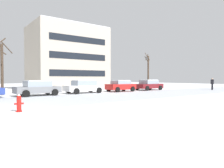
% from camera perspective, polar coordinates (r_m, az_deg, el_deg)
% --- Properties ---
extents(ground_plane, '(120.00, 120.00, 0.00)m').
position_cam_1_polar(ground_plane, '(12.82, -27.59, -6.12)').
color(ground_plane, white).
extents(fire_hydrant, '(0.44, 0.30, 0.88)m').
position_cam_1_polar(fire_hydrant, '(11.40, -24.13, -4.79)').
color(fire_hydrant, red).
rests_on(fire_hydrant, ground).
extents(parked_car_gray, '(4.21, 2.22, 1.47)m').
position_cam_1_polar(parked_car_gray, '(21.27, -19.72, -1.02)').
color(parked_car_gray, slate).
rests_on(parked_car_gray, ground).
extents(parked_car_white, '(4.47, 2.11, 1.46)m').
position_cam_1_polar(parked_car_white, '(23.51, -7.68, -0.71)').
color(parked_car_white, white).
rests_on(parked_car_white, ground).
extents(parked_car_red, '(3.88, 2.06, 1.44)m').
position_cam_1_polar(parked_car_red, '(26.31, 2.41, -0.46)').
color(parked_car_red, red).
rests_on(parked_car_red, ground).
extents(parked_car_maroon, '(4.31, 2.19, 1.47)m').
position_cam_1_polar(parked_car_maroon, '(29.91, 10.05, -0.22)').
color(parked_car_maroon, maroon).
rests_on(parked_car_maroon, ground).
extents(pedestrian_crossing, '(0.41, 0.46, 1.72)m').
position_cam_1_polar(pedestrian_crossing, '(33.27, 25.77, 0.26)').
color(pedestrian_crossing, black).
rests_on(pedestrian_crossing, ground).
extents(tree_far_right, '(2.25, 2.19, 5.87)m').
position_cam_1_polar(tree_far_right, '(23.42, -28.00, 4.54)').
color(tree_far_right, '#423326').
rests_on(tree_far_right, ground).
extents(tree_far_mid, '(0.88, 0.93, 5.70)m').
position_cam_1_polar(tree_far_mid, '(33.42, 9.87, 3.50)').
color(tree_far_mid, '#423326').
rests_on(tree_far_mid, ground).
extents(building_far_right, '(11.02, 8.09, 9.70)m').
position_cam_1_polar(building_far_right, '(33.83, -12.10, 6.93)').
color(building_far_right, '#B2A899').
rests_on(building_far_right, ground).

